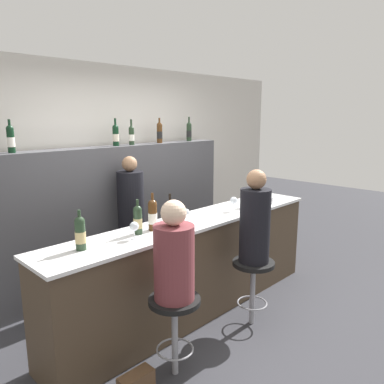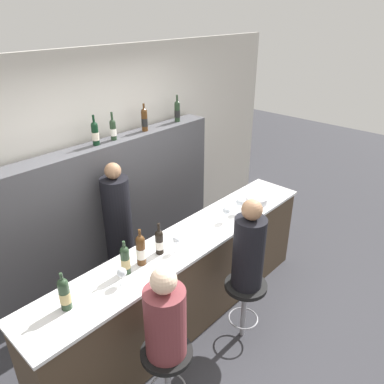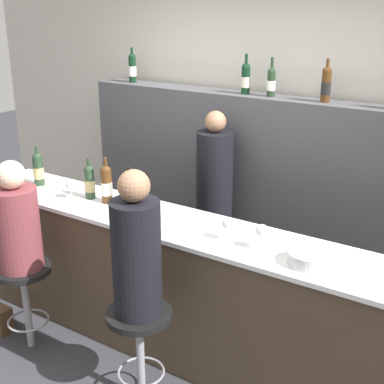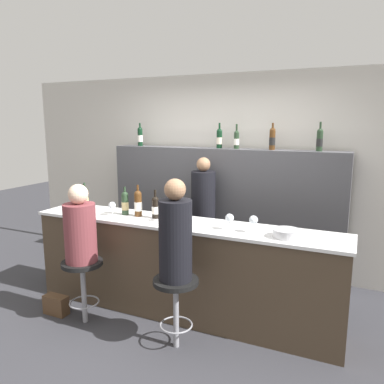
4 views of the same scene
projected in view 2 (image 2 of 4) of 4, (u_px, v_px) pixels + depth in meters
The scene contains 22 objects.
ground_plane at pixel (204, 331), 3.80m from camera, with size 16.00×16.00×0.00m, color #333338.
wall_back at pixel (92, 169), 4.26m from camera, with size 6.40×0.05×2.60m.
bar_counter at pixel (186, 281), 3.74m from camera, with size 3.27×0.55×0.99m.
back_bar_cabinet at pixel (108, 211), 4.34m from camera, with size 3.07×0.28×1.65m.
wine_bottle_counter_0 at pixel (64, 293), 2.67m from camera, with size 0.08×0.08×0.31m.
wine_bottle_counter_1 at pixel (125, 260), 3.03m from camera, with size 0.08×0.08×0.31m.
wine_bottle_counter_2 at pixel (141, 250), 3.13m from camera, with size 0.08×0.08×0.34m.
wine_bottle_counter_3 at pixel (159, 242), 3.28m from camera, with size 0.08×0.08×0.30m.
wine_bottle_backbar_1 at pixel (95, 133), 3.88m from camera, with size 0.07×0.07×0.32m.
wine_bottle_backbar_2 at pixel (113, 129), 4.04m from camera, with size 0.07×0.07×0.31m.
wine_bottle_backbar_3 at pixel (144, 119), 4.32m from camera, with size 0.07×0.07×0.32m.
wine_bottle_backbar_4 at pixel (177, 111), 4.68m from camera, with size 0.07×0.07×0.33m.
wine_glass_0 at pixel (122, 273), 2.92m from camera, with size 0.08×0.08×0.15m.
wine_glass_1 at pixel (176, 240), 3.31m from camera, with size 0.07×0.07×0.15m.
wine_glass_2 at pixel (226, 211), 3.79m from camera, with size 0.08×0.08×0.15m.
wine_glass_3 at pixel (240, 203), 3.93m from camera, with size 0.08×0.08×0.16m.
metal_bowl at pixel (257, 200), 4.16m from camera, with size 0.24×0.24×0.07m.
bar_stool_left at pixel (167, 363), 2.87m from camera, with size 0.40×0.40×0.64m.
guest_seated_left at pixel (165, 318), 2.66m from camera, with size 0.31×0.31×0.76m.
bar_stool_right at pixel (245, 295), 3.54m from camera, with size 0.40×0.40×0.64m.
guest_seated_right at pixel (249, 249), 3.31m from camera, with size 0.29×0.29×0.88m.
bartender at pixel (119, 234), 4.09m from camera, with size 0.30×0.30×1.56m.
Camera 2 is at (-2.13, -1.78, 2.96)m, focal length 35.00 mm.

